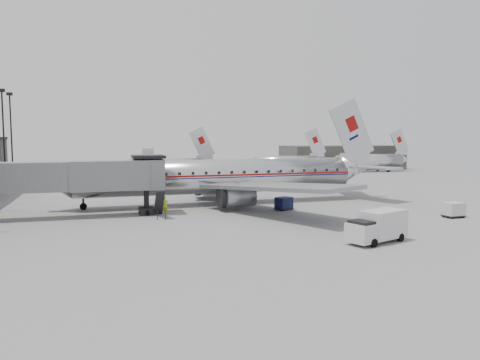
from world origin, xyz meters
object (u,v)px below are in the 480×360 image
object	(u,v)px
airliner	(225,176)
ramp_worker	(165,205)
service_van	(377,226)
baggage_cart_white	(453,209)
baggage_cart_navy	(284,203)

from	to	relation	value
airliner	ramp_worker	world-z (taller)	airliner
service_van	ramp_worker	size ratio (longest dim) A/B	2.92
airliner	baggage_cart_white	bearing A→B (deg)	-41.26
baggage_cart_white	baggage_cart_navy	bearing A→B (deg)	144.60
service_van	ramp_worker	bearing A→B (deg)	108.57
service_van	baggage_cart_navy	distance (m)	17.34
airliner	baggage_cart_navy	distance (m)	9.10
ramp_worker	airliner	bearing A→B (deg)	26.80
baggage_cart_navy	baggage_cart_white	bearing A→B (deg)	-56.78
baggage_cart_navy	ramp_worker	xyz separation A→B (m)	(-13.39, 1.00, 0.20)
airliner	ramp_worker	bearing A→B (deg)	-145.74
airliner	service_van	size ratio (longest dim) A/B	7.53
baggage_cart_white	ramp_worker	size ratio (longest dim) A/B	1.06
baggage_cart_navy	ramp_worker	world-z (taller)	ramp_worker
baggage_cart_navy	ramp_worker	distance (m)	13.43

